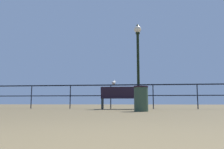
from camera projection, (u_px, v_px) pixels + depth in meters
The scene contains 5 objects.
pier_railing at pixel (132, 91), 9.76m from camera, with size 24.10×0.05×1.07m.
bench_near_left at pixel (122, 97), 9.07m from camera, with size 1.69×0.74×0.91m.
lamppost_center at pixel (138, 60), 10.06m from camera, with size 0.33×0.33×3.89m.
seagull_on_rail at pixel (114, 83), 9.92m from camera, with size 0.20×0.41×0.19m.
trash_bin at pixel (141, 99), 6.90m from camera, with size 0.46×0.46×0.78m.
Camera 1 is at (0.29, -1.02, 0.28)m, focal length 35.67 mm.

